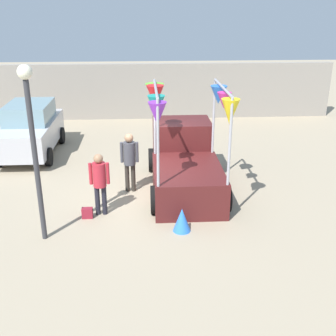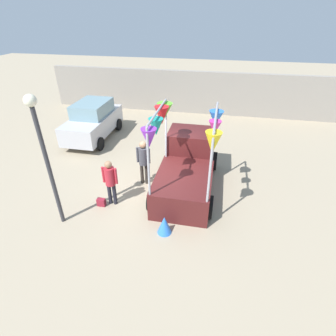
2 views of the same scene
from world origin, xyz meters
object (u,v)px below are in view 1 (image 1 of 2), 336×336
Objects in this scene: folded_kite_bundle_azure at (182,220)px; parked_car at (31,129)px; vendor_truck at (184,158)px; handbag at (87,213)px; person_customer at (100,178)px; street_lamp at (32,132)px; person_vendor at (130,157)px.

parked_car is at bearing 129.81° from folded_kite_bundle_azure.
handbag is at bearing -144.96° from vendor_truck.
person_customer is at bearing -144.22° from vendor_truck.
handbag is 2.84m from street_lamp.
street_lamp reaches higher than person_customer.
parked_car reaches higher than folded_kite_bundle_azure.
person_vendor is 2.18m from handbag.
vendor_truck is at bearing -31.91° from parked_car.
street_lamp is at bearing -141.61° from vendor_truck.
person_vendor is 6.37× the size of handbag.
person_customer is 2.36m from street_lamp.
person_vendor is at bearing -43.98° from parked_car.
folded_kite_bundle_azure is at bearing -50.19° from parked_car.
vendor_truck is at bearing 35.04° from handbag.
street_lamp is at bearing -177.42° from folded_kite_bundle_azure.
parked_car is 7.86m from folded_kite_bundle_azure.
parked_car is 6.67× the size of folded_kite_bundle_azure.
vendor_truck reaches higher than person_vendor.
folded_kite_bundle_azure is at bearing -18.65° from handbag.
person_customer is at bearing -117.26° from person_vendor.
handbag is 0.07× the size of street_lamp.
vendor_truck reaches higher than handbag.
person_vendor is (-1.61, -0.26, 0.18)m from vendor_truck.
parked_car is 6.62m from street_lamp.
vendor_truck is 6.83× the size of folded_kite_bundle_azure.
folded_kite_bundle_azure is (1.31, -2.45, -0.79)m from person_vendor.
vendor_truck is 2.30× the size of person_vendor.
folded_kite_bundle_azure is at bearing -26.21° from person_customer.
handbag is at bearing 161.35° from folded_kite_bundle_azure.
handbag is at bearing -150.26° from person_customer.
handbag is at bearing -63.36° from parked_car.
folded_kite_bundle_azure is at bearing 2.58° from street_lamp.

